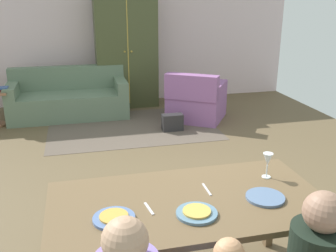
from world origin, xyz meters
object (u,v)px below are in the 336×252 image
object	(u,v)px
dining_table	(188,210)
armchair	(196,101)
plate_near_woman	(265,197)
plate_near_child	(197,213)
book_lower	(0,89)
book_upper	(1,88)
plate_near_man	(114,218)
armoire	(126,49)
wine_glass	(268,160)
couch	(69,99)
handbag	(172,122)

from	to	relation	value
dining_table	armchair	world-z (taller)	armchair
plate_near_woman	armchair	xyz separation A→B (m)	(0.79, 3.95, -0.45)
plate_near_child	armchair	bearing A→B (deg)	72.46
book_lower	book_upper	xyz separation A→B (m)	(0.02, -0.03, 0.03)
plate_near_man	armoire	distance (m)	5.22
wine_glass	book_lower	world-z (taller)	wine_glass
couch	armchair	distance (m)	2.18
wine_glass	armchair	bearing A→B (deg)	80.18
couch	armoire	distance (m)	1.40
armchair	handbag	world-z (taller)	armchair
armoire	plate_near_woman	bearing A→B (deg)	-87.72
dining_table	handbag	xyz separation A→B (m)	(0.75, 3.40, -0.56)
dining_table	plate_near_woman	bearing A→B (deg)	-11.58
plate_near_man	book_lower	size ratio (longest dim) A/B	1.14
book_lower	armoire	bearing A→B (deg)	19.82
wine_glass	couch	distance (m)	4.64
dining_table	wine_glass	size ratio (longest dim) A/B	9.54
book_lower	plate_near_woman	bearing A→B (deg)	-62.19
handbag	plate_near_child	bearing A→B (deg)	-101.90
plate_near_woman	book_lower	bearing A→B (deg)	117.81
plate_near_child	book_upper	world-z (taller)	plate_near_child
wine_glass	book_lower	distance (m)	4.79
plate_near_woman	book_upper	size ratio (longest dim) A/B	1.14
plate_near_child	book_upper	xyz separation A→B (m)	(-1.81, 4.43, -0.15)
plate_near_man	wine_glass	size ratio (longest dim) A/B	1.34
book_lower	handbag	distance (m)	2.76
plate_near_man	couch	distance (m)	4.71
dining_table	book_upper	distance (m)	4.61
plate_near_man	armchair	world-z (taller)	armchair
armoire	book_upper	distance (m)	2.27
dining_table	book_upper	size ratio (longest dim) A/B	8.06
dining_table	handbag	distance (m)	3.52
wine_glass	armchair	size ratio (longest dim) A/B	0.16
book_upper	plate_near_child	bearing A→B (deg)	-67.81
plate_near_child	handbag	size ratio (longest dim) A/B	0.78
plate_near_man	book_upper	world-z (taller)	plate_near_man
book_lower	plate_near_man	bearing A→B (deg)	-73.14
handbag	wine_glass	bearing A→B (deg)	-92.05
armoire	book_lower	size ratio (longest dim) A/B	9.55
plate_near_woman	wine_glass	size ratio (longest dim) A/B	1.34
dining_table	plate_near_child	xyz separation A→B (m)	(0.00, -0.18, 0.08)
plate_near_man	couch	xyz separation A→B (m)	(-0.31, 4.68, -0.47)
armoire	book_lower	world-z (taller)	armoire
wine_glass	handbag	xyz separation A→B (m)	(0.12, 3.22, -0.76)
plate_near_child	wine_glass	size ratio (longest dim) A/B	1.34
plate_near_child	wine_glass	world-z (taller)	wine_glass
book_lower	book_upper	size ratio (longest dim) A/B	1.00
couch	book_lower	xyz separation A→B (m)	(-1.03, -0.28, 0.29)
wine_glass	handbag	distance (m)	3.31
dining_table	plate_near_child	bearing A→B (deg)	-90.00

